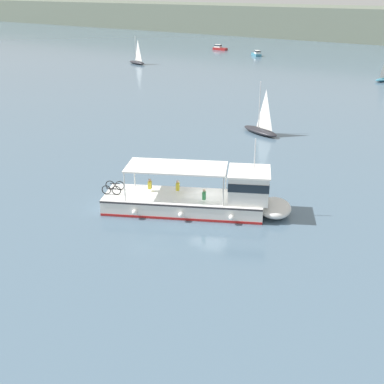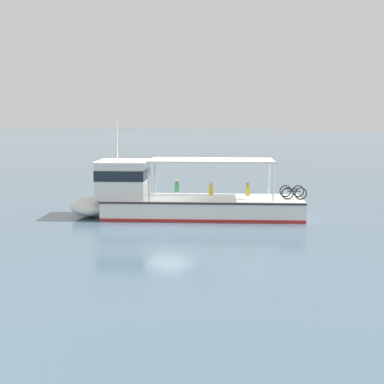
% 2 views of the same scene
% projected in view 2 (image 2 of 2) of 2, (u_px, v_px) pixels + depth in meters
% --- Properties ---
extents(ground_plane, '(400.00, 400.00, 0.00)m').
position_uv_depth(ground_plane, '(167.00, 219.00, 28.67)').
color(ground_plane, slate).
extents(ferry_main, '(12.64, 8.80, 5.32)m').
position_uv_depth(ferry_main, '(174.00, 199.00, 29.04)').
color(ferry_main, white).
rests_on(ferry_main, ground).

